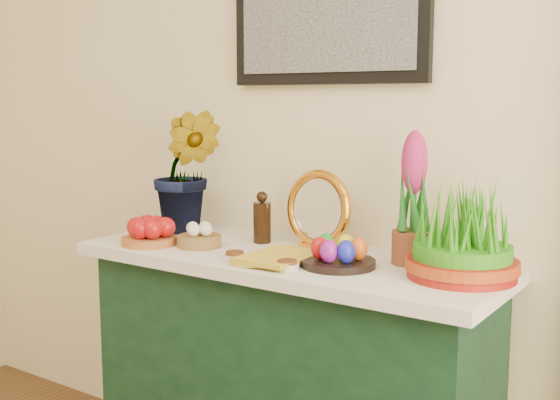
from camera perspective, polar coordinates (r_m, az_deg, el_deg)
The scene contains 13 objects.
sideboard at distance 2.40m, azimuth 0.70°, elevation -15.26°, with size 1.30×0.45×0.85m, color #153B22.
tablecloth at distance 2.26m, azimuth 0.72°, elevation -4.87°, with size 1.40×0.55×0.04m, color white.
hyacinth_green at distance 2.60m, azimuth -7.59°, elevation 3.96°, with size 0.30×0.26×0.60m, color #1E6B1F.
apple_bowl at distance 2.43m, azimuth -10.60°, elevation -2.65°, with size 0.20×0.20×0.09m.
garlic_basket at distance 2.37m, azimuth -6.57°, elevation -2.99°, with size 0.18×0.18×0.08m.
vinegar_cruet at distance 2.41m, azimuth -1.46°, elevation -1.64°, with size 0.06×0.06×0.18m.
mirror at distance 2.33m, azimuth 3.11°, elevation -0.83°, with size 0.27×0.09×0.26m.
book at distance 2.20m, azimuth -2.11°, elevation -4.28°, with size 0.17×0.25×0.03m, color gold.
spice_dish_left at distance 2.17m, azimuth -3.70°, elevation -4.58°, with size 0.07×0.07×0.03m.
spice_dish_right at distance 2.05m, azimuth 0.58°, elevation -5.32°, with size 0.07×0.07×0.03m.
egg_plate at distance 2.08m, azimuth 4.72°, elevation -4.51°, with size 0.23×0.23×0.09m.
hyacinth_pink at distance 2.12m, azimuth 10.78°, elevation -0.37°, with size 0.12×0.12×0.40m.
wheatgrass_sabzeh at distance 2.00m, azimuth 14.64°, elevation -3.05°, with size 0.31×0.31×0.25m.
Camera 1 is at (1.18, 0.18, 1.38)m, focal length 45.00 mm.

